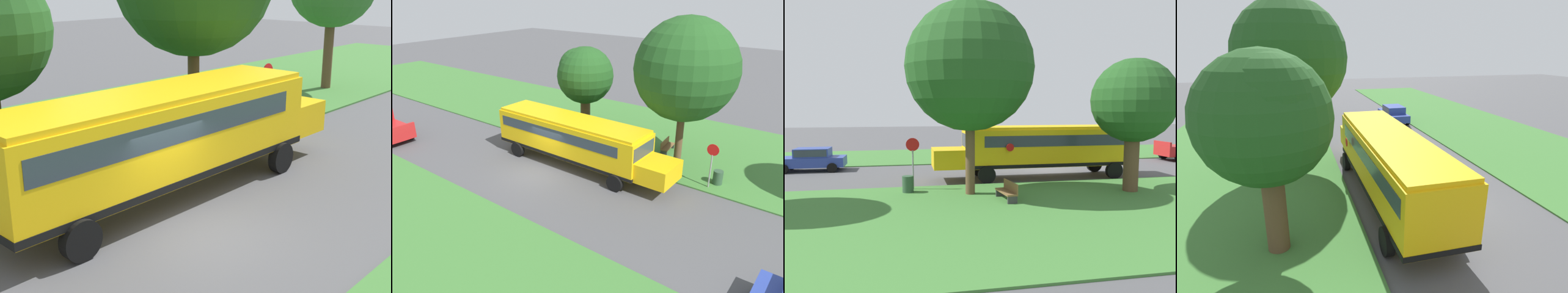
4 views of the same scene
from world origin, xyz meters
TOP-DOWN VIEW (x-y plane):
  - ground_plane at (0.00, 0.00)m, footprint 120.00×120.00m
  - school_bus at (-2.33, 1.19)m, footprint 2.85×12.42m
  - stop_sign at (-4.60, 9.21)m, footprint 0.08×0.68m
  - park_bench at (-7.75, 5.01)m, footprint 1.65×0.69m
  - trash_bin at (-5.29, 9.48)m, footprint 0.56×0.56m

SIDE VIEW (x-z plane):
  - ground_plane at x=0.00m, z-range 0.00..0.00m
  - trash_bin at x=-5.29m, z-range 0.00..0.90m
  - park_bench at x=-7.75m, z-range 0.01..0.93m
  - stop_sign at x=-4.60m, z-range 0.37..3.11m
  - school_bus at x=-2.33m, z-range 0.34..3.50m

